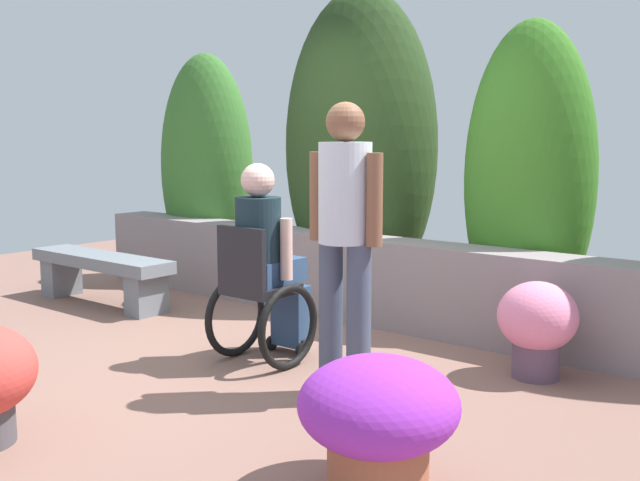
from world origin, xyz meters
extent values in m
plane|color=#835E53|center=(0.00, 0.00, 0.00)|extent=(11.43, 11.43, 0.00)
cube|color=gray|center=(0.00, 1.44, 0.34)|extent=(6.46, 0.38, 0.69)
ellipsoid|color=#376D2B|center=(-2.46, 1.84, 1.17)|extent=(1.11, 0.77, 2.33)
ellipsoid|color=#263E1B|center=(-0.61, 1.98, 1.39)|extent=(1.49, 1.04, 2.78)
ellipsoid|color=#387622|center=(0.99, 1.95, 1.18)|extent=(1.03, 0.72, 2.37)
cube|color=slate|center=(-2.96, 0.43, 0.17)|extent=(0.20, 0.32, 0.35)
cube|color=slate|center=(-1.69, 0.43, 0.17)|extent=(0.20, 0.32, 0.35)
cube|color=slate|center=(-2.33, 0.43, 0.40)|extent=(1.63, 0.37, 0.11)
cube|color=black|center=(-0.03, 0.07, 0.50)|extent=(0.40, 0.40, 0.06)
cube|color=black|center=(-0.03, -0.11, 0.73)|extent=(0.40, 0.04, 0.40)
cube|color=black|center=(-0.03, 0.39, 0.10)|extent=(0.28, 0.12, 0.03)
torus|color=black|center=(-0.27, 0.07, 0.28)|extent=(0.05, 0.56, 0.56)
torus|color=black|center=(0.21, 0.07, 0.28)|extent=(0.05, 0.56, 0.56)
cylinder|color=black|center=(-0.17, 0.32, 0.05)|extent=(0.03, 0.10, 0.10)
cylinder|color=black|center=(0.11, 0.32, 0.05)|extent=(0.03, 0.10, 0.10)
cube|color=navy|center=(-0.03, 0.17, 0.61)|extent=(0.30, 0.40, 0.16)
cube|color=navy|center=(-0.03, 0.37, 0.27)|extent=(0.26, 0.14, 0.43)
cylinder|color=#182932|center=(-0.03, 0.05, 0.86)|extent=(0.30, 0.30, 0.50)
cylinder|color=beige|center=(-0.22, 0.11, 0.78)|extent=(0.08, 0.08, 0.40)
cylinder|color=beige|center=(0.16, 0.11, 0.78)|extent=(0.08, 0.08, 0.40)
sphere|color=beige|center=(-0.03, 0.05, 1.22)|extent=(0.22, 0.22, 0.22)
cylinder|color=#444D63|center=(0.71, -0.13, 0.45)|extent=(0.14, 0.14, 0.91)
cylinder|color=#444D63|center=(0.91, -0.13, 0.45)|extent=(0.14, 0.14, 0.91)
cylinder|color=silver|center=(0.81, -0.13, 1.19)|extent=(0.30, 0.30, 0.56)
cylinder|color=brown|center=(0.61, -0.13, 1.16)|extent=(0.09, 0.09, 0.51)
cylinder|color=brown|center=(1.01, -0.13, 1.16)|extent=(0.09, 0.09, 0.51)
sphere|color=brown|center=(0.81, -0.13, 1.58)|extent=(0.22, 0.22, 0.22)
cylinder|color=#9E573B|center=(1.62, -0.96, 0.14)|extent=(0.44, 0.44, 0.28)
ellipsoid|color=#144710|center=(1.62, -0.96, 0.33)|extent=(0.48, 0.48, 0.14)
ellipsoid|color=purple|center=(1.62, -0.96, 0.39)|extent=(0.69, 0.69, 0.40)
cylinder|color=#5F465A|center=(1.53, 0.91, 0.14)|extent=(0.29, 0.29, 0.27)
ellipsoid|color=#2D672B|center=(1.53, 0.91, 0.33)|extent=(0.32, 0.32, 0.15)
ellipsoid|color=pink|center=(1.53, 0.91, 0.39)|extent=(0.50, 0.50, 0.43)
camera|label=1|loc=(3.31, -3.47, 1.51)|focal=41.91mm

